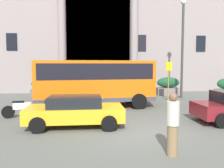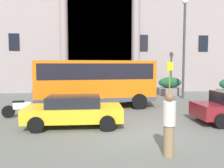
% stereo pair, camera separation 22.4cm
% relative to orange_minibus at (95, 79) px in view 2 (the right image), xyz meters
% --- Properties ---
extents(ground_plane, '(80.00, 64.00, 0.12)m').
position_rel_orange_minibus_xyz_m(ground_plane, '(1.64, -5.50, -1.74)').
color(ground_plane, '#5C5F59').
extents(orange_minibus, '(7.13, 3.20, 2.81)m').
position_rel_orange_minibus_xyz_m(orange_minibus, '(0.00, 0.00, 0.00)').
color(orange_minibus, orange).
rests_on(orange_minibus, ground_plane).
extents(bus_stop_sign, '(0.44, 0.08, 2.76)m').
position_rel_orange_minibus_xyz_m(bus_stop_sign, '(5.33, 2.08, 0.03)').
color(bus_stop_sign, olive).
rests_on(bus_stop_sign, ground_plane).
extents(hedge_planter_entrance_left, '(2.11, 0.74, 1.54)m').
position_rel_orange_minibus_xyz_m(hedge_planter_entrance_left, '(-0.07, 5.27, -0.93)').
color(hedge_planter_entrance_left, slate).
rests_on(hedge_planter_entrance_left, ground_plane).
extents(hedge_planter_entrance_right, '(2.04, 0.99, 1.51)m').
position_rel_orange_minibus_xyz_m(hedge_planter_entrance_right, '(6.38, 5.09, -0.95)').
color(hedge_planter_entrance_right, slate).
rests_on(hedge_planter_entrance_right, ground_plane).
extents(hedge_planter_far_west, '(2.19, 0.75, 1.50)m').
position_rel_orange_minibus_xyz_m(hedge_planter_far_west, '(-3.94, 5.29, -0.95)').
color(hedge_planter_far_west, '#71645E').
rests_on(hedge_planter_far_west, ground_plane).
extents(parked_coupe_end, '(3.98, 1.93, 1.27)m').
position_rel_orange_minibus_xyz_m(parked_coupe_end, '(-0.95, -4.41, -1.01)').
color(parked_coupe_end, gold).
rests_on(parked_coupe_end, ground_plane).
extents(scooter_by_planter, '(1.91, 0.55, 0.89)m').
position_rel_orange_minibus_xyz_m(scooter_by_planter, '(-3.63, -2.53, -1.22)').
color(scooter_by_planter, black).
rests_on(scooter_by_planter, ground_plane).
extents(motorcycle_far_end, '(2.04, 0.55, 0.89)m').
position_rel_orange_minibus_xyz_m(motorcycle_far_end, '(-0.32, -2.32, -1.22)').
color(motorcycle_far_end, black).
rests_on(motorcycle_far_end, ground_plane).
extents(pedestrian_child_trailing, '(0.36, 0.36, 1.80)m').
position_rel_orange_minibus_xyz_m(pedestrian_child_trailing, '(1.96, -7.88, -0.76)').
color(pedestrian_child_trailing, olive).
rests_on(pedestrian_child_trailing, ground_plane).
extents(lamppost_plaza_centre, '(0.40, 0.40, 7.44)m').
position_rel_orange_minibus_xyz_m(lamppost_plaza_centre, '(6.76, 3.17, 2.67)').
color(lamppost_plaza_centre, '#3A3C3A').
rests_on(lamppost_plaza_centre, ground_plane).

